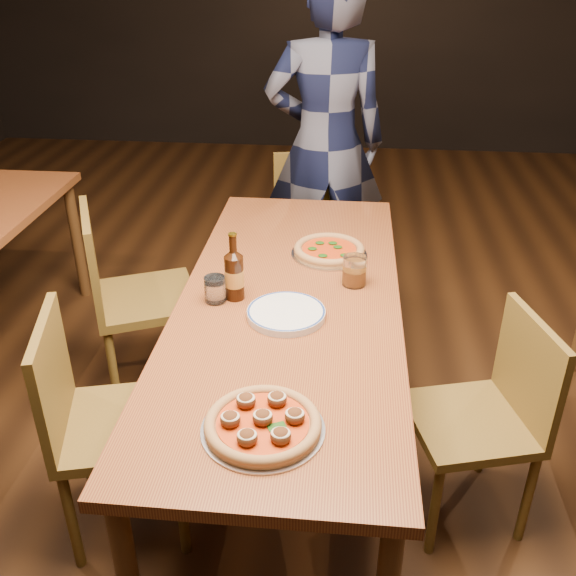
# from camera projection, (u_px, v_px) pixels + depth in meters

# --- Properties ---
(ground) EXTENTS (9.00, 9.00, 0.00)m
(ground) POSITION_uv_depth(u_px,v_px,m) (289.00, 453.00, 2.69)
(ground) COLOR black
(table_main) EXTENTS (0.80, 2.00, 0.75)m
(table_main) POSITION_uv_depth(u_px,v_px,m) (289.00, 315.00, 2.36)
(table_main) COLOR maroon
(table_main) RESTS_ON ground
(chair_main_nw) EXTENTS (0.51, 0.51, 0.90)m
(chair_main_nw) POSITION_uv_depth(u_px,v_px,m) (122.00, 423.00, 2.18)
(chair_main_nw) COLOR brown
(chair_main_nw) RESTS_ON ground
(chair_main_sw) EXTENTS (0.58, 0.58, 0.95)m
(chair_main_sw) POSITION_uv_depth(u_px,v_px,m) (146.00, 297.00, 2.90)
(chair_main_sw) COLOR brown
(chair_main_sw) RESTS_ON ground
(chair_main_e) EXTENTS (0.49, 0.49, 0.85)m
(chair_main_e) POSITION_uv_depth(u_px,v_px,m) (470.00, 421.00, 2.23)
(chair_main_e) COLOR brown
(chair_main_e) RESTS_ON ground
(chair_end) EXTENTS (0.49, 0.49, 0.90)m
(chair_end) POSITION_uv_depth(u_px,v_px,m) (314.00, 234.00, 3.58)
(chair_end) COLOR brown
(chair_end) RESTS_ON ground
(pizza_meatball) EXTENTS (0.33, 0.33, 0.06)m
(pizza_meatball) POSITION_uv_depth(u_px,v_px,m) (263.00, 423.00, 1.70)
(pizza_meatball) COLOR #B7B7BF
(pizza_meatball) RESTS_ON table_main
(pizza_margherita) EXTENTS (0.31, 0.31, 0.04)m
(pizza_margherita) POSITION_uv_depth(u_px,v_px,m) (329.00, 250.00, 2.64)
(pizza_margherita) COLOR #B7B7BF
(pizza_margherita) RESTS_ON table_main
(plate_stack) EXTENTS (0.27, 0.27, 0.03)m
(plate_stack) POSITION_uv_depth(u_px,v_px,m) (286.00, 314.00, 2.21)
(plate_stack) COLOR white
(plate_stack) RESTS_ON table_main
(beer_bottle) EXTENTS (0.07, 0.07, 0.25)m
(beer_bottle) POSITION_uv_depth(u_px,v_px,m) (234.00, 276.00, 2.29)
(beer_bottle) COLOR black
(beer_bottle) RESTS_ON table_main
(water_glass) EXTENTS (0.08, 0.08, 0.10)m
(water_glass) POSITION_uv_depth(u_px,v_px,m) (215.00, 289.00, 2.29)
(water_glass) COLOR white
(water_glass) RESTS_ON table_main
(amber_glass) EXTENTS (0.09, 0.09, 0.11)m
(amber_glass) POSITION_uv_depth(u_px,v_px,m) (354.00, 271.00, 2.40)
(amber_glass) COLOR #934B10
(amber_glass) RESTS_ON table_main
(diner) EXTENTS (0.72, 0.53, 1.82)m
(diner) POSITION_uv_depth(u_px,v_px,m) (326.00, 145.00, 3.48)
(diner) COLOR black
(diner) RESTS_ON ground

